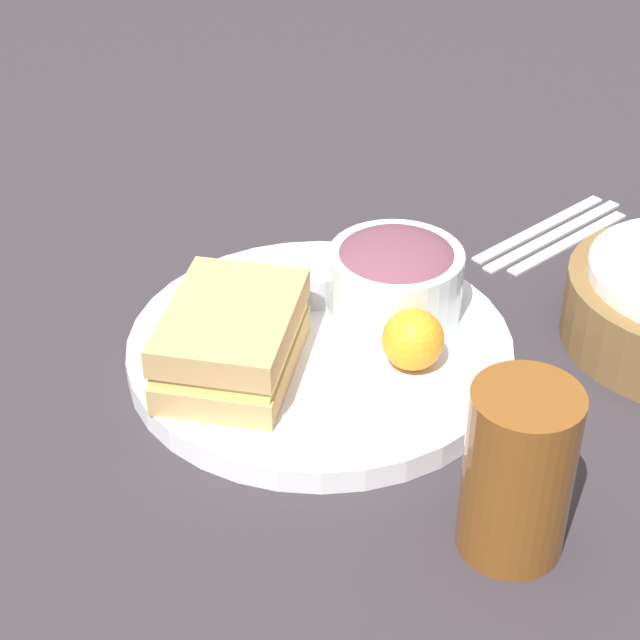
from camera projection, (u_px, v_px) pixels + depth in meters
ground_plane at (320, 360)px, 0.89m from camera, size 4.00×4.00×0.00m
plate at (320, 350)px, 0.88m from camera, size 0.32×0.32×0.02m
sandwich at (232, 339)px, 0.83m from camera, size 0.16×0.14×0.06m
salad_bowl at (395, 275)px, 0.89m from camera, size 0.11×0.11×0.07m
dressing_cup at (312, 280)px, 0.92m from camera, size 0.06×0.06×0.03m
orange_wedge at (413, 339)px, 0.83m from camera, size 0.05×0.05×0.05m
drink_glass at (518, 472)px, 0.68m from camera, size 0.07×0.07×0.13m
fork at (540, 227)px, 1.06m from camera, size 0.18×0.06×0.01m
knife at (554, 234)px, 1.05m from camera, size 0.19×0.06×0.01m
spoon at (569, 241)px, 1.04m from camera, size 0.17×0.06×0.01m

